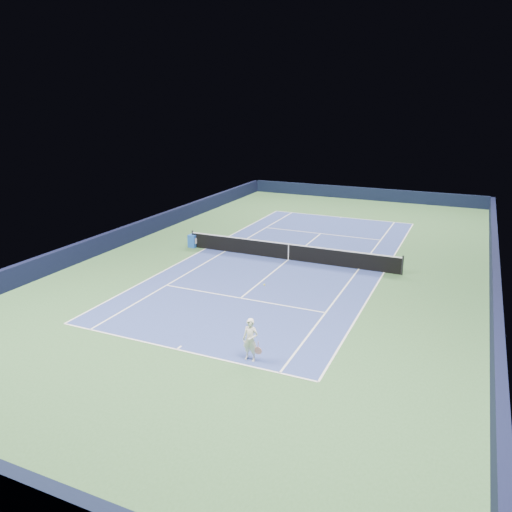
% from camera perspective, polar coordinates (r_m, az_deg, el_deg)
% --- Properties ---
extents(ground, '(40.00, 40.00, 0.00)m').
position_cam_1_polar(ground, '(28.97, 3.72, -0.43)').
color(ground, '#345C32').
rests_on(ground, ground).
extents(wall_far, '(22.00, 0.35, 1.10)m').
position_cam_1_polar(wall_far, '(47.43, 12.19, 6.99)').
color(wall_far, black).
rests_on(wall_far, ground).
extents(wall_right, '(0.35, 40.00, 1.10)m').
position_cam_1_polar(wall_right, '(27.24, 25.62, -2.14)').
color(wall_right, black).
rests_on(wall_right, ground).
extents(wall_left, '(0.35, 40.00, 1.10)m').
position_cam_1_polar(wall_left, '(33.94, -13.67, 2.76)').
color(wall_left, black).
rests_on(wall_left, ground).
extents(court_surface, '(10.97, 23.77, 0.01)m').
position_cam_1_polar(court_surface, '(28.97, 3.72, -0.42)').
color(court_surface, navy).
rests_on(court_surface, ground).
extents(baseline_far, '(10.97, 0.08, 0.00)m').
position_cam_1_polar(baseline_far, '(39.95, 9.70, 4.40)').
color(baseline_far, white).
rests_on(baseline_far, ground).
extents(baseline_near, '(10.97, 0.08, 0.00)m').
position_cam_1_polar(baseline_near, '(19.11, -9.04, -10.50)').
color(baseline_near, white).
rests_on(baseline_near, ground).
extents(sideline_doubles_right, '(0.08, 23.77, 0.00)m').
position_cam_1_polar(sideline_doubles_right, '(27.66, 14.43, -1.82)').
color(sideline_doubles_right, white).
rests_on(sideline_doubles_right, ground).
extents(sideline_doubles_left, '(0.08, 23.77, 0.00)m').
position_cam_1_polar(sideline_doubles_left, '(31.19, -5.76, 0.85)').
color(sideline_doubles_left, white).
rests_on(sideline_doubles_left, ground).
extents(sideline_singles_right, '(0.08, 23.77, 0.00)m').
position_cam_1_polar(sideline_singles_right, '(27.89, 11.67, -1.46)').
color(sideline_singles_right, white).
rests_on(sideline_singles_right, ground).
extents(sideline_singles_left, '(0.08, 23.77, 0.00)m').
position_cam_1_polar(sideline_singles_left, '(30.56, -3.53, 0.56)').
color(sideline_singles_left, white).
rests_on(sideline_singles_left, ground).
extents(service_line_far, '(8.23, 0.08, 0.00)m').
position_cam_1_polar(service_line_far, '(34.80, 7.41, 2.56)').
color(service_line_far, white).
rests_on(service_line_far, ground).
extents(service_line_near, '(8.23, 0.08, 0.00)m').
position_cam_1_polar(service_line_near, '(23.42, -1.77, -4.82)').
color(service_line_near, white).
rests_on(service_line_near, ground).
extents(center_service_line, '(0.08, 12.80, 0.00)m').
position_cam_1_polar(center_service_line, '(28.97, 3.72, -0.41)').
color(center_service_line, white).
rests_on(center_service_line, ground).
extents(center_mark_far, '(0.08, 0.30, 0.00)m').
position_cam_1_polar(center_mark_far, '(39.80, 9.65, 4.36)').
color(center_mark_far, white).
rests_on(center_mark_far, ground).
extents(center_mark_near, '(0.08, 0.30, 0.00)m').
position_cam_1_polar(center_mark_near, '(19.22, -8.80, -10.31)').
color(center_mark_near, white).
rests_on(center_mark_near, ground).
extents(tennis_net, '(12.90, 0.10, 1.07)m').
position_cam_1_polar(tennis_net, '(28.82, 3.74, 0.53)').
color(tennis_net, black).
rests_on(tennis_net, ground).
extents(sponsor_cube, '(0.56, 0.47, 0.80)m').
position_cam_1_polar(sponsor_cube, '(31.52, -7.24, 1.72)').
color(sponsor_cube, blue).
rests_on(sponsor_cube, ground).
extents(tennis_player, '(0.75, 1.23, 2.57)m').
position_cam_1_polar(tennis_player, '(17.84, -0.63, -9.56)').
color(tennis_player, white).
rests_on(tennis_player, ground).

